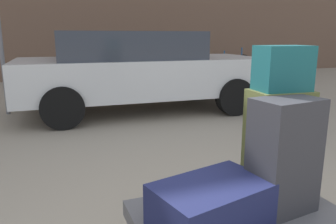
{
  "coord_description": "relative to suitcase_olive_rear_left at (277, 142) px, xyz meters",
  "views": [
    {
      "loc": [
        -1.0,
        -1.43,
        1.34
      ],
      "look_at": [
        0.0,
        1.2,
        0.69
      ],
      "focal_mm": 35.11,
      "sensor_mm": 36.0,
      "label": 1
    }
  ],
  "objects": [
    {
      "name": "suitcase_olive_rear_left",
      "position": [
        0.0,
        0.0,
        0.0
      ],
      "size": [
        0.39,
        0.28,
        0.67
      ],
      "primitive_type": "cube",
      "rotation": [
        0.0,
        0.0,
        -0.08
      ],
      "color": "#4C5128",
      "rests_on": "luggage_cart"
    },
    {
      "name": "suitcase_navy_stacked_top",
      "position": [
        -0.59,
        -0.23,
        -0.21
      ],
      "size": [
        0.69,
        0.53,
        0.24
      ],
      "primitive_type": "cube",
      "rotation": [
        0.0,
        0.0,
        0.23
      ],
      "color": "#191E47",
      "rests_on": "luggage_cart"
    },
    {
      "name": "suitcase_charcoal_rear_right",
      "position": [
        -0.13,
        -0.22,
        -0.0
      ],
      "size": [
        0.4,
        0.29,
        0.67
      ],
      "primitive_type": "cube",
      "rotation": [
        0.0,
        0.0,
        0.12
      ],
      "color": "#2D2D33",
      "rests_on": "luggage_cart"
    },
    {
      "name": "duffel_bag_teal_topmost_pile",
      "position": [
        0.0,
        0.0,
        0.47
      ],
      "size": [
        0.33,
        0.25,
        0.27
      ],
      "primitive_type": "cube",
      "rotation": [
        0.0,
        0.0,
        -0.1
      ],
      "color": "#144C51",
      "rests_on": "suitcase_olive_rear_left"
    },
    {
      "name": "parked_car",
      "position": [
        0.23,
        4.09,
        0.08
      ],
      "size": [
        4.38,
        2.07,
        1.42
      ],
      "color": "silver",
      "rests_on": "ground_plane"
    },
    {
      "name": "bicycle_leaning",
      "position": [
        4.69,
        8.34,
        -0.3
      ],
      "size": [
        1.75,
        0.28,
        0.96
      ],
      "color": "black",
      "rests_on": "ground_plane"
    },
    {
      "name": "bollard_kerb_near",
      "position": [
        1.63,
        6.82,
        -0.32
      ],
      "size": [
        0.2,
        0.2,
        0.71
      ],
      "primitive_type": "cylinder",
      "color": "#72665B",
      "rests_on": "ground_plane"
    },
    {
      "name": "bollard_kerb_mid",
      "position": [
        2.87,
        6.82,
        -0.32
      ],
      "size": [
        0.2,
        0.2,
        0.71
      ],
      "primitive_type": "cylinder",
      "color": "#72665B",
      "rests_on": "ground_plane"
    },
    {
      "name": "bollard_kerb_far",
      "position": [
        4.77,
        6.82,
        -0.32
      ],
      "size": [
        0.2,
        0.2,
        0.71
      ],
      "primitive_type": "cylinder",
      "color": "#72665B",
      "rests_on": "ground_plane"
    }
  ]
}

